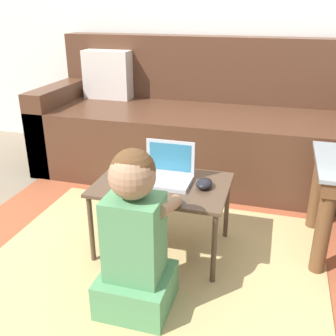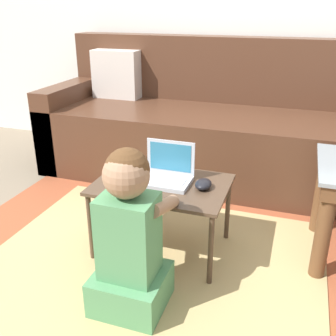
{
  "view_description": "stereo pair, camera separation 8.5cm",
  "coord_description": "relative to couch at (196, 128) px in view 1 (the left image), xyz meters",
  "views": [
    {
      "loc": [
        0.47,
        -1.64,
        1.16
      ],
      "look_at": [
        -0.01,
        0.03,
        0.43
      ],
      "focal_mm": 42.0,
      "sensor_mm": 36.0,
      "label": 1
    },
    {
      "loc": [
        0.55,
        -1.62,
        1.16
      ],
      "look_at": [
        -0.01,
        0.03,
        0.43
      ],
      "focal_mm": 42.0,
      "sensor_mm": 36.0,
      "label": 2
    }
  ],
  "objects": [
    {
      "name": "ground_plane",
      "position": [
        0.09,
        -1.04,
        -0.32
      ],
      "size": [
        16.0,
        16.0,
        0.0
      ],
      "primitive_type": "plane",
      "color": "#7F705B"
    },
    {
      "name": "area_rug",
      "position": [
        0.06,
        -1.27,
        -0.32
      ],
      "size": [
        2.2,
        1.98,
        0.01
      ],
      "color": "#9E4C2D",
      "rests_on": "ground_plane"
    },
    {
      "name": "couch",
      "position": [
        0.0,
        0.0,
        0.0
      ],
      "size": [
        2.23,
        0.85,
        0.94
      ],
      "color": "#4C2D1E",
      "rests_on": "ground_plane"
    },
    {
      "name": "laptop_desk",
      "position": [
        0.06,
        -1.06,
        0.01
      ],
      "size": [
        0.63,
        0.44,
        0.37
      ],
      "color": "#4C3828",
      "rests_on": "ground_plane"
    },
    {
      "name": "laptop",
      "position": [
        0.08,
        -1.04,
        0.08
      ],
      "size": [
        0.24,
        0.18,
        0.19
      ],
      "color": "#B7BCC6",
      "rests_on": "laptop_desk"
    },
    {
      "name": "computer_mouse",
      "position": [
        0.27,
        -1.05,
        0.07
      ],
      "size": [
        0.07,
        0.11,
        0.04
      ],
      "color": "black",
      "rests_on": "laptop_desk"
    },
    {
      "name": "person_seated",
      "position": [
        0.08,
        -1.48,
        -0.0
      ],
      "size": [
        0.28,
        0.39,
        0.69
      ],
      "color": "#518E5B",
      "rests_on": "ground_plane"
    }
  ]
}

